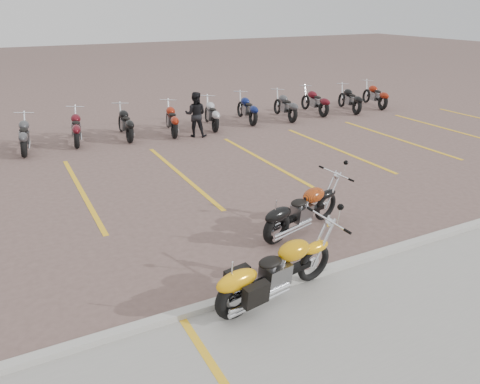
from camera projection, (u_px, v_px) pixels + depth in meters
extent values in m
plane|color=#705650|center=(250.00, 233.00, 9.77)|extent=(100.00, 100.00, 0.00)
cube|color=#9E9B93|center=(416.00, 373.00, 6.08)|extent=(60.00, 5.00, 0.01)
cube|color=#ADAAA3|center=(305.00, 277.00, 8.11)|extent=(60.00, 0.18, 0.12)
torus|color=black|center=(312.00, 263.00, 7.98)|extent=(0.70, 0.23, 0.69)
torus|color=black|center=(234.00, 298.00, 7.04)|extent=(0.76, 0.30, 0.74)
cube|color=black|center=(276.00, 276.00, 7.49)|extent=(1.39, 0.36, 0.11)
cube|color=slate|center=(273.00, 274.00, 7.43)|extent=(0.50, 0.39, 0.36)
ellipsoid|color=orange|center=(290.00, 250.00, 7.51)|extent=(0.67, 0.44, 0.32)
ellipsoid|color=black|center=(267.00, 261.00, 7.25)|extent=(0.46, 0.34, 0.13)
torus|color=black|center=(324.00, 207.00, 10.23)|extent=(0.66, 0.28, 0.65)
torus|color=black|center=(275.00, 229.00, 9.25)|extent=(0.71, 0.35, 0.69)
cube|color=black|center=(301.00, 215.00, 9.71)|extent=(1.29, 0.46, 0.10)
cube|color=slate|center=(299.00, 213.00, 9.66)|extent=(0.49, 0.40, 0.34)
ellipsoid|color=black|center=(311.00, 195.00, 9.75)|extent=(0.65, 0.46, 0.30)
ellipsoid|color=black|center=(296.00, 203.00, 9.48)|extent=(0.45, 0.36, 0.12)
imported|color=black|center=(196.00, 114.00, 16.52)|extent=(0.97, 0.92, 1.59)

